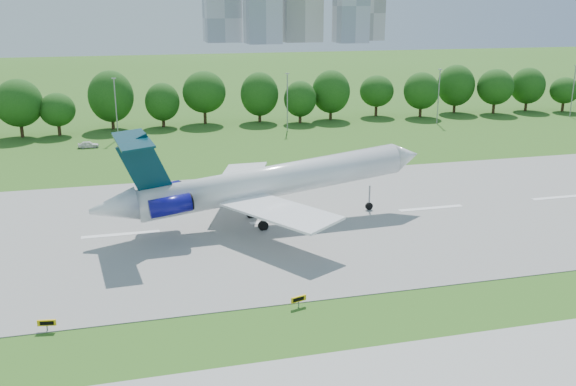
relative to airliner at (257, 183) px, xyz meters
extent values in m
plane|color=#2E5616|center=(3.53, -24.78, -5.31)|extent=(600.00, 600.00, 0.00)
cube|color=gray|center=(3.53, 0.22, -5.27)|extent=(400.00, 45.00, 0.08)
cylinder|color=#382314|center=(-16.47, 67.22, -3.51)|extent=(0.70, 0.70, 3.60)
sphere|color=#143C0F|center=(-16.47, 67.22, 0.89)|extent=(8.40, 8.40, 8.40)
cylinder|color=#382314|center=(23.53, 67.22, -3.51)|extent=(0.70, 0.70, 3.60)
sphere|color=#143C0F|center=(23.53, 67.22, 0.89)|extent=(8.40, 8.40, 8.40)
cylinder|color=#382314|center=(63.53, 67.22, -3.51)|extent=(0.70, 0.70, 3.60)
sphere|color=#143C0F|center=(63.53, 67.22, 0.89)|extent=(8.40, 8.40, 8.40)
cylinder|color=gray|center=(-16.47, 57.22, 0.69)|extent=(0.24, 0.24, 12.00)
cube|color=gray|center=(-16.47, 57.22, 6.79)|extent=(0.90, 0.25, 0.18)
cylinder|color=gray|center=(18.53, 57.22, 0.69)|extent=(0.24, 0.24, 12.00)
cube|color=gray|center=(18.53, 57.22, 6.79)|extent=(0.90, 0.25, 0.18)
cylinder|color=gray|center=(53.53, 57.22, 0.69)|extent=(0.24, 0.24, 12.00)
cube|color=gray|center=(53.53, 57.22, 6.79)|extent=(0.90, 0.25, 0.18)
cylinder|color=gray|center=(88.53, 57.22, 0.69)|extent=(0.24, 0.24, 12.00)
cube|color=gray|center=(88.53, 57.22, 6.79)|extent=(0.90, 0.25, 0.18)
cube|color=#B2B2B7|center=(138.53, 350.22, 18.69)|extent=(20.00, 20.00, 48.00)
cube|color=beige|center=(161.53, 375.22, 13.69)|extent=(18.00, 18.00, 38.00)
cube|color=#B2B2B7|center=(55.53, 380.22, 10.69)|extent=(24.00, 24.00, 32.00)
cylinder|color=white|center=(2.08, 0.22, 0.02)|extent=(33.60, 7.33, 6.76)
cone|color=white|center=(20.34, 2.13, 1.62)|extent=(4.25, 4.25, 4.17)
cone|color=white|center=(-17.05, -1.79, -1.23)|extent=(6.00, 4.44, 4.32)
cube|color=white|center=(0.91, -7.69, -1.26)|extent=(12.14, 15.17, 0.76)
cube|color=white|center=(-0.70, 7.71, -1.26)|extent=(9.91, 15.39, 0.76)
cube|color=#052D39|center=(-13.31, -1.39, 3.25)|extent=(6.08, 1.18, 7.58)
cube|color=#052D39|center=(-14.41, -1.51, 6.36)|extent=(4.62, 10.82, 0.55)
cylinder|color=navy|center=(-10.81, -4.02, -0.81)|extent=(5.00, 2.59, 2.50)
cylinder|color=navy|center=(-11.41, 1.70, -0.81)|extent=(5.00, 2.59, 2.50)
cylinder|color=gray|center=(15.28, 1.60, -3.31)|extent=(0.22, 0.22, 2.79)
cylinder|color=black|center=(15.28, 1.60, -4.71)|extent=(1.02, 0.43, 1.00)
cylinder|color=gray|center=(0.14, -2.43, -3.31)|extent=(0.27, 0.27, 2.79)
cylinder|color=black|center=(0.14, -2.43, -4.71)|extent=(1.26, 0.62, 1.22)
cylinder|color=gray|center=(-0.37, 2.41, -3.31)|extent=(0.27, 0.27, 2.79)
cylinder|color=black|center=(-0.37, 2.41, -4.71)|extent=(1.26, 0.62, 1.22)
cube|color=gray|center=(-22.59, -22.04, -4.98)|extent=(0.11, 0.11, 0.66)
cube|color=yellow|center=(-22.59, -22.04, -4.51)|extent=(1.52, 0.41, 0.52)
cube|color=black|center=(-22.60, -22.15, -4.51)|extent=(1.12, 0.20, 0.33)
cube|color=gray|center=(-1.13, -22.98, -4.98)|extent=(0.12, 0.12, 0.66)
cube|color=yellow|center=(-1.13, -22.98, -4.51)|extent=(1.49, 0.57, 0.52)
cube|color=black|center=(-1.10, -23.08, -4.51)|extent=(1.09, 0.33, 0.33)
imported|color=white|center=(-21.95, 50.46, -4.67)|extent=(3.81, 1.60, 1.29)
camera|label=1|loc=(-15.20, -73.43, 21.00)|focal=40.00mm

